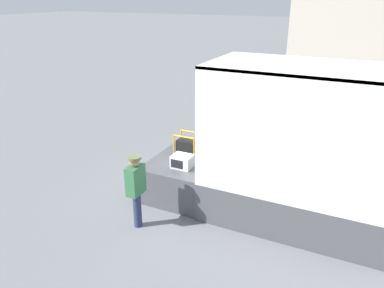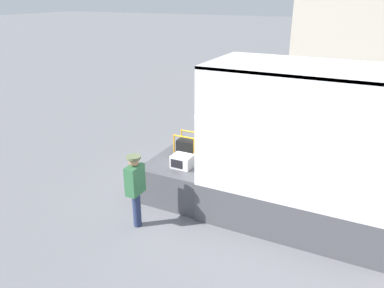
% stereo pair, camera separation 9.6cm
% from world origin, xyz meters
% --- Properties ---
extents(ground_plane, '(160.00, 160.00, 0.00)m').
position_xyz_m(ground_plane, '(0.00, 0.00, 0.00)').
color(ground_plane, slate).
extents(box_truck, '(5.90, 2.12, 3.47)m').
position_xyz_m(box_truck, '(3.38, -0.00, 0.99)').
color(box_truck, silver).
rests_on(box_truck, ground).
extents(tailgate_deck, '(1.57, 2.01, 0.91)m').
position_xyz_m(tailgate_deck, '(-0.79, 0.00, 0.46)').
color(tailgate_deck, '#4C4C51').
rests_on(tailgate_deck, ground).
extents(microwave, '(0.48, 0.40, 0.30)m').
position_xyz_m(microwave, '(-0.65, -0.39, 1.06)').
color(microwave, white).
rests_on(microwave, tailgate_deck).
extents(portable_generator, '(0.60, 0.44, 0.58)m').
position_xyz_m(portable_generator, '(-0.84, 0.30, 1.13)').
color(portable_generator, black).
rests_on(portable_generator, tailgate_deck).
extents(worker_person, '(0.30, 0.44, 1.67)m').
position_xyz_m(worker_person, '(-1.03, -1.79, 1.02)').
color(worker_person, navy).
rests_on(worker_person, ground).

